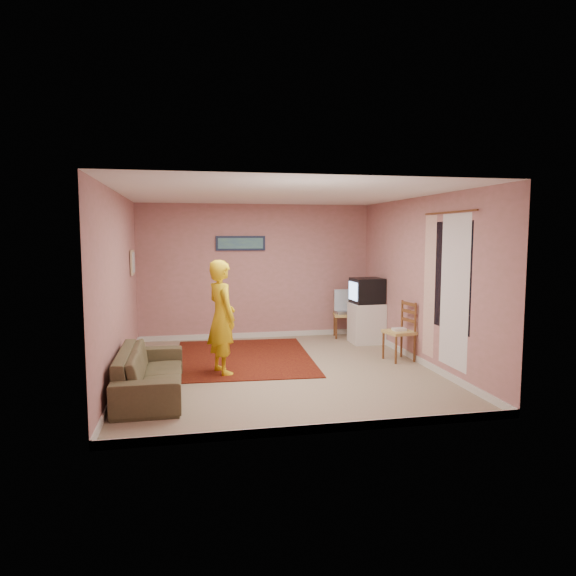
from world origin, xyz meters
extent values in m
plane|color=gray|center=(0.00, 0.00, 0.00)|extent=(5.00, 5.00, 0.00)
cube|color=#B3767C|center=(0.00, 2.50, 1.30)|extent=(4.50, 0.02, 2.60)
cube|color=#B3767C|center=(0.00, -2.50, 1.30)|extent=(4.50, 0.02, 2.60)
cube|color=#B3767C|center=(-2.25, 0.00, 1.30)|extent=(0.02, 5.00, 2.60)
cube|color=#B3767C|center=(2.25, 0.00, 1.30)|extent=(0.02, 5.00, 2.60)
cube|color=white|center=(0.00, 0.00, 2.60)|extent=(4.50, 5.00, 0.02)
cube|color=silver|center=(0.00, 2.49, 0.05)|extent=(4.50, 0.02, 0.10)
cube|color=silver|center=(0.00, -2.49, 0.05)|extent=(4.50, 0.02, 0.10)
cube|color=silver|center=(-2.24, 0.00, 0.05)|extent=(0.02, 5.00, 0.10)
cube|color=silver|center=(2.24, 0.00, 0.05)|extent=(0.02, 5.00, 0.10)
cube|color=black|center=(2.24, -0.90, 1.45)|extent=(0.01, 1.10, 1.50)
cube|color=silver|center=(2.23, -1.05, 1.25)|extent=(0.01, 0.75, 2.10)
cube|color=#EDE3CA|center=(2.21, -0.35, 1.25)|extent=(0.01, 0.35, 2.10)
cylinder|color=brown|center=(2.20, -0.90, 2.32)|extent=(0.02, 1.40, 0.02)
cube|color=#131B34|center=(-0.30, 2.47, 1.85)|extent=(0.95, 0.03, 0.28)
cube|color=#2F5183|center=(-0.30, 2.45, 1.85)|extent=(0.86, 0.01, 0.20)
cube|color=tan|center=(-2.22, 1.60, 1.55)|extent=(0.03, 0.38, 0.42)
cube|color=#AEBBBF|center=(-2.20, 1.60, 1.55)|extent=(0.01, 0.30, 0.34)
cube|color=black|center=(-0.44, 0.87, 0.01)|extent=(2.35, 2.86, 0.01)
cube|color=silver|center=(1.95, 1.60, 0.37)|extent=(0.59, 0.53, 0.75)
cube|color=black|center=(1.95, 1.60, 0.98)|extent=(0.57, 0.52, 0.47)
cube|color=#8CB2F2|center=(1.68, 1.58, 0.98)|extent=(0.04, 0.39, 0.33)
cube|color=tan|center=(1.70, 2.17, 0.44)|extent=(0.48, 0.46, 0.05)
cube|color=brown|center=(1.70, 2.17, 0.68)|extent=(0.41, 0.11, 0.47)
cube|color=#AAAAAF|center=(1.70, 2.17, 0.50)|extent=(0.34, 0.25, 0.06)
cube|color=#80ADD2|center=(1.70, 2.20, 0.74)|extent=(0.40, 0.05, 0.42)
cube|color=tan|center=(2.00, 0.22, 0.46)|extent=(0.48, 0.49, 0.05)
cube|color=brown|center=(2.00, 0.22, 0.70)|extent=(0.12, 0.43, 0.49)
cube|color=silver|center=(2.00, 0.22, 0.51)|extent=(0.20, 0.15, 0.04)
imported|color=#4E472F|center=(-1.80, -0.81, 0.29)|extent=(0.78, 1.99, 0.58)
imported|color=yellow|center=(-0.84, -0.02, 0.83)|extent=(0.58, 0.71, 1.66)
camera|label=1|loc=(-1.32, -7.38, 2.02)|focal=32.00mm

